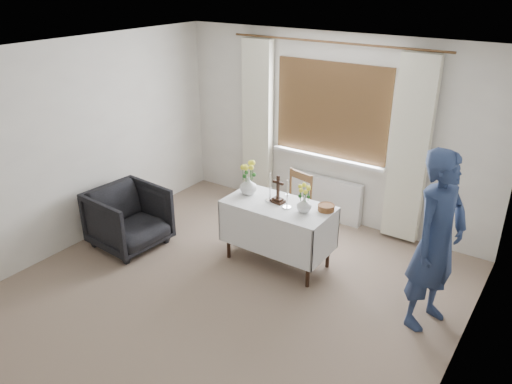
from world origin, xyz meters
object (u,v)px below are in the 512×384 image
person (437,241)px  flower_vase_right (304,205)px  flower_vase_left (248,186)px  altar_table (278,234)px  wooden_cross (278,189)px  wooden_chair (291,207)px  armchair (129,218)px

person → flower_vase_right: 1.45m
person → flower_vase_left: person is taller
altar_table → wooden_cross: (-0.03, 0.04, 0.55)m
person → wooden_cross: 1.81m
altar_table → wooden_chair: (-0.17, 0.58, 0.06)m
wooden_chair → altar_table: bearing=-60.6°
person → flower_vase_left: (-2.22, 0.13, -0.03)m
wooden_chair → flower_vase_left: bearing=-103.9°
armchair → flower_vase_left: flower_vase_left is taller
wooden_chair → armchair: wooden_chair is taller
person → flower_vase_left: bearing=104.6°
armchair → person: person is taller
flower_vase_left → person: bearing=-3.2°
person → wooden_chair: bearing=89.0°
person → altar_table: bearing=105.2°
altar_table → flower_vase_left: flower_vase_left is taller
armchair → person: (3.51, 0.62, 0.52)m
altar_table → flower_vase_right: flower_vase_right is taller
armchair → flower_vase_right: 2.23m
altar_table → person: person is taller
flower_vase_left → flower_vase_right: 0.78m
armchair → flower_vase_left: size_ratio=3.88×
armchair → person: 3.60m
flower_vase_right → flower_vase_left: bearing=176.4°
wooden_chair → armchair: 2.02m
flower_vase_right → altar_table: bearing=179.0°
wooden_cross → person: bearing=3.9°
wooden_cross → flower_vase_right: (0.36, -0.04, -0.08)m
wooden_chair → armchair: (-1.56, -1.28, -0.06)m
wooden_chair → wooden_cross: 0.74m
person → flower_vase_right: person is taller
flower_vase_left → flower_vase_right: size_ratio=1.25×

